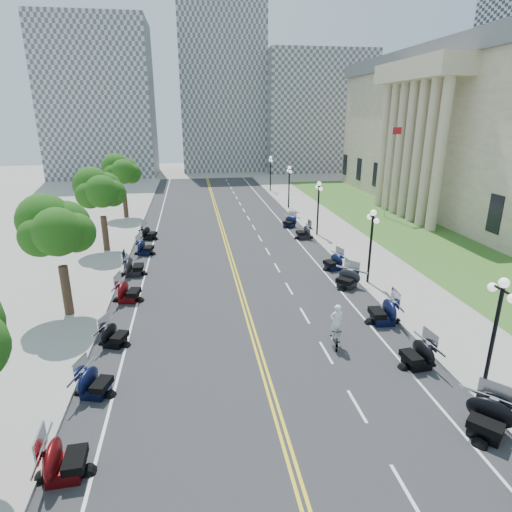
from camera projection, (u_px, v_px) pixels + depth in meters
name	position (u px, v px, depth m)	size (l,w,h in m)	color
ground	(249.00, 320.00, 23.85)	(160.00, 160.00, 0.00)	gray
road	(232.00, 261.00, 33.22)	(16.00, 90.00, 0.01)	#333335
centerline_yellow_a	(230.00, 261.00, 33.20)	(0.12, 90.00, 0.00)	yellow
centerline_yellow_b	(233.00, 261.00, 33.24)	(0.12, 90.00, 0.00)	yellow
edge_line_north	(311.00, 257.00, 34.13)	(0.12, 90.00, 0.00)	white
edge_line_south	(147.00, 265.00, 32.31)	(0.12, 90.00, 0.00)	white
lane_dash_3	(406.00, 490.00, 13.05)	(0.12, 2.00, 0.00)	white
lane_dash_4	(357.00, 406.00, 16.80)	(0.12, 2.00, 0.00)	white
lane_dash_5	(326.00, 352.00, 20.55)	(0.12, 2.00, 0.00)	white
lane_dash_6	(305.00, 315.00, 24.30)	(0.12, 2.00, 0.00)	white
lane_dash_7	(289.00, 288.00, 28.05)	(0.12, 2.00, 0.00)	white
lane_dash_8	(277.00, 268.00, 31.80)	(0.12, 2.00, 0.00)	white
lane_dash_9	(268.00, 251.00, 35.55)	(0.12, 2.00, 0.00)	white
lane_dash_10	(260.00, 238.00, 39.30)	(0.12, 2.00, 0.00)	white
lane_dash_11	(254.00, 227.00, 43.05)	(0.12, 2.00, 0.00)	white
lane_dash_12	(248.00, 218.00, 46.80)	(0.12, 2.00, 0.00)	white
lane_dash_13	(244.00, 210.00, 50.55)	(0.12, 2.00, 0.00)	white
lane_dash_14	(240.00, 204.00, 54.30)	(0.12, 2.00, 0.00)	white
lane_dash_15	(237.00, 198.00, 58.05)	(0.12, 2.00, 0.00)	white
lane_dash_16	(234.00, 193.00, 61.80)	(0.12, 2.00, 0.00)	white
lane_dash_17	(231.00, 188.00, 65.54)	(0.12, 2.00, 0.00)	white
lane_dash_18	(229.00, 184.00, 69.29)	(0.12, 2.00, 0.00)	white
lane_dash_19	(227.00, 180.00, 73.04)	(0.12, 2.00, 0.00)	white
sidewalk_north	(360.00, 254.00, 34.70)	(5.00, 90.00, 0.15)	#9E9991
sidewalk_south	(91.00, 267.00, 31.70)	(5.00, 90.00, 0.15)	#9E9991
lawn	(396.00, 226.00, 43.20)	(9.00, 60.00, 0.10)	#356023
distant_block_a	(100.00, 101.00, 75.27)	(18.00, 14.00, 26.00)	gray
distant_block_b	(222.00, 91.00, 83.39)	(16.00, 12.00, 30.00)	gray
distant_block_c	(315.00, 113.00, 84.41)	(20.00, 14.00, 22.00)	gray
street_lamp_1	(493.00, 337.00, 16.75)	(0.50, 1.20, 4.90)	black
street_lamp_2	(370.00, 247.00, 28.00)	(0.50, 1.20, 4.90)	black
street_lamp_3	(318.00, 209.00, 39.25)	(0.50, 1.20, 4.90)	black
street_lamp_4	(289.00, 187.00, 50.49)	(0.50, 1.20, 4.90)	black
street_lamp_5	(271.00, 174.00, 61.74)	(0.50, 1.20, 4.90)	black
flagpole	(388.00, 172.00, 45.45)	(1.10, 0.20, 10.00)	silver
tree_2	(58.00, 235.00, 22.79)	(4.80, 4.80, 9.20)	#235619
tree_3	(101.00, 195.00, 34.04)	(4.80, 4.80, 9.20)	#235619
tree_4	(122.00, 175.00, 45.29)	(4.80, 4.80, 9.20)	#235619
motorcycle_n_3	(488.00, 417.00, 15.10)	(2.11, 2.11, 1.48)	black
motorcycle_n_4	(418.00, 353.00, 19.22)	(1.96, 1.96, 1.37)	black
motorcycle_n_5	(383.00, 310.00, 23.23)	(2.17, 2.17, 1.52)	black
motorcycle_n_6	(347.00, 278.00, 28.03)	(1.97, 1.97, 1.38)	black
motorcycle_n_7	(333.00, 261.00, 31.30)	(1.86, 1.86, 1.30)	black
motorcycle_n_9	(304.00, 231.00, 39.00)	(1.97, 1.97, 1.38)	black
motorcycle_n_10	(289.00, 221.00, 42.94)	(1.77, 1.77, 1.24)	black
motorcycle_s_3	(64.00, 458.00, 13.37)	(2.04, 2.04, 1.43)	#590A0C
motorcycle_s_4	(94.00, 381.00, 17.29)	(1.86, 1.86, 1.30)	black
motorcycle_s_5	(114.00, 334.00, 21.04)	(1.77, 1.77, 1.24)	black
motorcycle_s_6	(128.00, 290.00, 25.97)	(2.04, 2.04, 1.43)	#590A0C
motorcycle_s_7	(133.00, 265.00, 30.14)	(2.11, 2.11, 1.47)	black
motorcycle_s_8	(145.00, 247.00, 34.60)	(1.90, 1.90, 1.33)	black
motorcycle_s_9	(149.00, 232.00, 38.79)	(1.85, 1.85, 1.29)	black
bicycle	(335.00, 336.00, 20.99)	(0.50, 1.76, 1.06)	#A51414
cyclist_rider	(337.00, 309.00, 20.52)	(0.69, 0.45, 1.88)	white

